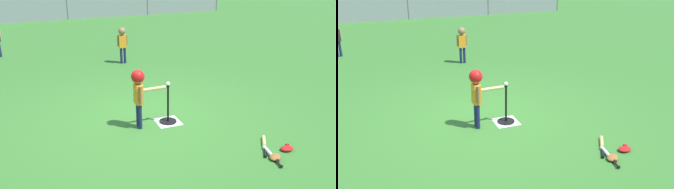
# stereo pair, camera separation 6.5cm
# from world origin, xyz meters

# --- Properties ---
(ground_plane) EXTENTS (60.00, 60.00, 0.00)m
(ground_plane) POSITION_xyz_m (0.00, 0.00, 0.00)
(ground_plane) COLOR #336B28
(home_plate) EXTENTS (0.44, 0.44, 0.01)m
(home_plate) POSITION_xyz_m (0.31, -0.30, 0.00)
(home_plate) COLOR white
(home_plate) RESTS_ON ground_plane
(batting_tee) EXTENTS (0.32, 0.32, 0.72)m
(batting_tee) POSITION_xyz_m (0.31, -0.30, 0.12)
(batting_tee) COLOR black
(batting_tee) RESTS_ON ground_plane
(baseball_on_tee) EXTENTS (0.07, 0.07, 0.07)m
(baseball_on_tee) POSITION_xyz_m (0.31, -0.30, 0.76)
(baseball_on_tee) COLOR white
(baseball_on_tee) RESTS_ON batting_tee
(batter_child) EXTENTS (0.63, 0.31, 1.09)m
(batter_child) POSITION_xyz_m (-0.24, -0.32, 0.77)
(batter_child) COLOR #191E4C
(batter_child) RESTS_ON ground_plane
(fielder_deep_right) EXTENTS (0.30, 0.20, 1.03)m
(fielder_deep_right) POSITION_xyz_m (0.54, 3.79, 0.66)
(fielder_deep_right) COLOR #191E4C
(fielder_deep_right) RESTS_ON ground_plane
(spare_bat_silver) EXTENTS (0.16, 0.60, 0.06)m
(spare_bat_silver) POSITION_xyz_m (1.35, -1.99, 0.03)
(spare_bat_silver) COLOR silver
(spare_bat_silver) RESTS_ON ground_plane
(spare_bat_wood) EXTENTS (0.41, 0.59, 0.06)m
(spare_bat_wood) POSITION_xyz_m (1.46, -1.69, 0.03)
(spare_bat_wood) COLOR #DBB266
(spare_bat_wood) RESTS_ON ground_plane
(glove_by_plate) EXTENTS (0.27, 0.26, 0.07)m
(glove_by_plate) POSITION_xyz_m (1.36, -2.12, 0.04)
(glove_by_plate) COLOR brown
(glove_by_plate) RESTS_ON ground_plane
(glove_near_bats) EXTENTS (0.23, 0.18, 0.07)m
(glove_near_bats) POSITION_xyz_m (1.70, -1.97, 0.04)
(glove_near_bats) COLOR #B21919
(glove_near_bats) RESTS_ON ground_plane
(outfield_fence) EXTENTS (16.06, 0.06, 1.15)m
(outfield_fence) POSITION_xyz_m (0.00, 11.93, 0.62)
(outfield_fence) COLOR slate
(outfield_fence) RESTS_ON ground_plane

